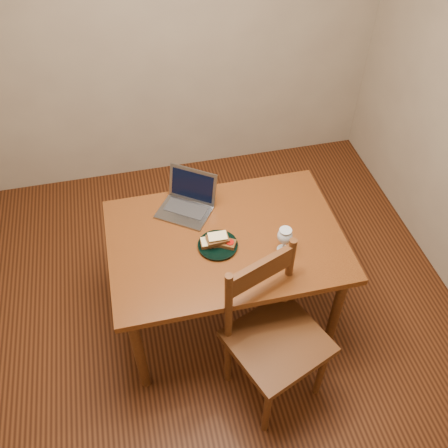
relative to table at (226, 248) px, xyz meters
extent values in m
cube|color=black|center=(-0.06, -0.02, -0.66)|extent=(3.20, 3.20, 0.02)
cube|color=gray|center=(-0.06, 1.59, 0.65)|extent=(3.20, 0.02, 2.60)
cube|color=#4B220C|center=(0.00, 0.00, 0.07)|extent=(1.30, 0.90, 0.04)
cylinder|color=#3A200C|center=(-0.57, -0.37, -0.30)|extent=(0.06, 0.06, 0.70)
cylinder|color=#3A200C|center=(0.57, -0.37, -0.30)|extent=(0.06, 0.06, 0.70)
cylinder|color=#3A200C|center=(-0.57, 0.37, -0.30)|extent=(0.06, 0.06, 0.70)
cylinder|color=#3A200C|center=(0.57, 0.37, -0.30)|extent=(0.06, 0.06, 0.70)
cube|color=#3A200C|center=(0.15, -0.55, -0.17)|extent=(0.60, 0.59, 0.04)
cube|color=#3A200C|center=(0.09, -0.38, 0.24)|extent=(0.37, 0.17, 0.13)
cylinder|color=black|center=(-0.06, -0.05, 0.09)|extent=(0.22, 0.22, 0.02)
cube|color=slate|center=(-0.19, 0.24, 0.09)|extent=(0.36, 0.34, 0.01)
cube|color=slate|center=(-0.12, 0.35, 0.20)|extent=(0.28, 0.22, 0.20)
cube|color=black|center=(-0.12, 0.35, 0.20)|extent=(0.24, 0.18, 0.16)
camera|label=1|loc=(-0.43, -1.80, 2.14)|focal=40.00mm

